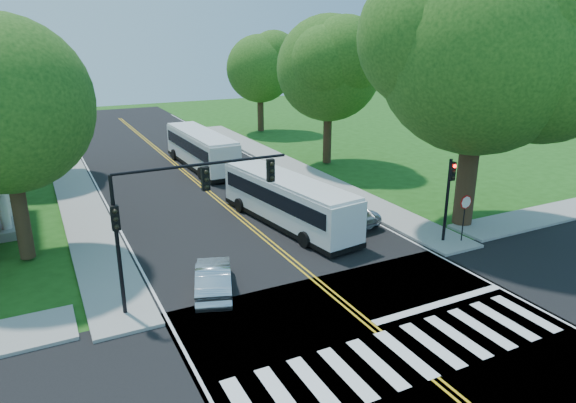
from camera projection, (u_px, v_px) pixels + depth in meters
ground at (396, 347)px, 18.22m from camera, size 140.00×140.00×0.00m
road at (223, 203)px, 33.47m from camera, size 14.00×96.00×0.01m
cross_road at (396, 346)px, 18.22m from camera, size 60.00×12.00×0.01m
center_line at (204, 187)px, 36.86m from camera, size 0.36×70.00×0.01m
edge_line_w at (105, 201)px, 33.95m from camera, size 0.12×70.00×0.01m
edge_line_e at (288, 176)px, 39.77m from camera, size 0.12×70.00×0.01m
crosswalk at (405, 354)px, 17.79m from camera, size 12.60×3.00×0.01m
stop_bar at (440, 304)px, 21.07m from camera, size 6.60×0.40×0.01m
sidewalk_nw at (76, 191)px, 35.83m from camera, size 2.60×40.00×0.15m
sidewalk_ne at (288, 165)px, 42.94m from camera, size 2.60×40.00×0.15m
tree_ne_big at (481, 52)px, 26.69m from camera, size 10.80×10.80×14.91m
tree_west_near at (2, 105)px, 22.80m from camera, size 8.00×8.00×11.40m
tree_west_far at (16, 85)px, 36.74m from camera, size 7.60×7.60×10.67m
tree_east_mid at (329, 69)px, 41.02m from camera, size 8.40×8.40×11.93m
tree_east_far at (260, 69)px, 55.32m from camera, size 7.20×7.20×10.34m
signal_nw at (177, 202)px, 19.79m from camera, size 7.15×0.46×5.66m
signal_ne at (449, 189)px, 26.26m from camera, size 0.30×0.46×4.40m
stop_sign at (465, 207)px, 26.50m from camera, size 0.76×0.08×2.53m
bus_lead at (287, 200)px, 29.34m from camera, size 3.81×11.02×2.79m
bus_follow at (201, 149)px, 41.94m from camera, size 2.96×11.44×2.94m
hatchback at (214, 278)px, 21.75m from camera, size 2.72×4.42×1.37m
suv at (344, 212)px, 29.97m from camera, size 2.70×4.76×1.25m
dark_sedan at (315, 196)px, 33.05m from camera, size 2.63×4.31×1.17m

